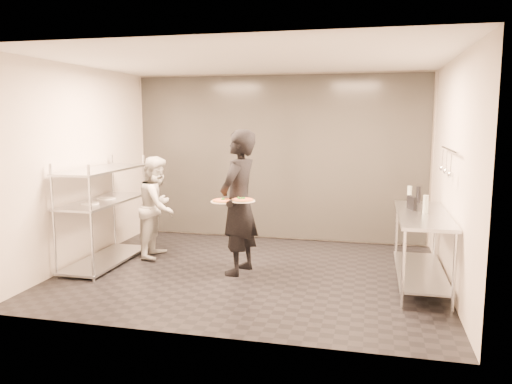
% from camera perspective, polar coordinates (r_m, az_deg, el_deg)
% --- Properties ---
extents(room_shell, '(5.00, 4.00, 2.80)m').
position_cam_1_polar(room_shell, '(7.66, 1.42, 3.46)').
color(room_shell, black).
rests_on(room_shell, ground).
extents(pass_rack, '(0.60, 1.60, 1.50)m').
position_cam_1_polar(pass_rack, '(7.42, -17.05, -2.02)').
color(pass_rack, silver).
rests_on(pass_rack, ground).
extents(prep_counter, '(0.60, 1.80, 0.92)m').
position_cam_1_polar(prep_counter, '(6.49, 18.43, -4.85)').
color(prep_counter, silver).
rests_on(prep_counter, ground).
extents(utensil_rail, '(0.07, 1.20, 0.31)m').
position_cam_1_polar(utensil_rail, '(6.38, 21.04, 3.18)').
color(utensil_rail, silver).
rests_on(utensil_rail, room_shell).
extents(waiter, '(0.59, 0.78, 1.92)m').
position_cam_1_polar(waiter, '(6.60, -1.99, -1.21)').
color(waiter, black).
rests_on(waiter, ground).
extents(chef, '(0.62, 0.77, 1.51)m').
position_cam_1_polar(chef, '(7.60, -11.17, -1.67)').
color(chef, beige).
rests_on(chef, ground).
extents(pizza_plate_near, '(0.34, 0.34, 0.05)m').
position_cam_1_polar(pizza_plate_near, '(6.48, -3.71, -1.02)').
color(pizza_plate_near, white).
rests_on(pizza_plate_near, waiter).
extents(pizza_plate_far, '(0.32, 0.32, 0.05)m').
position_cam_1_polar(pizza_plate_far, '(6.34, -1.53, -0.94)').
color(pizza_plate_far, white).
rests_on(pizza_plate_far, waiter).
extents(salad_plate, '(0.28, 0.28, 0.07)m').
position_cam_1_polar(salad_plate, '(6.85, -1.76, 2.76)').
color(salad_plate, white).
rests_on(salad_plate, waiter).
extents(pos_monitor, '(0.11, 0.24, 0.17)m').
position_cam_1_polar(pos_monitor, '(6.62, 17.38, -1.21)').
color(pos_monitor, black).
rests_on(pos_monitor, prep_counter).
extents(bottle_green, '(0.06, 0.06, 0.22)m').
position_cam_1_polar(bottle_green, '(7.19, 17.14, -0.21)').
color(bottle_green, '#99A699').
rests_on(bottle_green, prep_counter).
extents(bottle_clear, '(0.06, 0.06, 0.22)m').
position_cam_1_polar(bottle_clear, '(6.45, 18.82, -1.30)').
color(bottle_clear, '#99A699').
rests_on(bottle_clear, prep_counter).
extents(bottle_dark, '(0.06, 0.06, 0.22)m').
position_cam_1_polar(bottle_dark, '(7.20, 18.07, -0.26)').
color(bottle_dark, black).
rests_on(bottle_dark, prep_counter).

